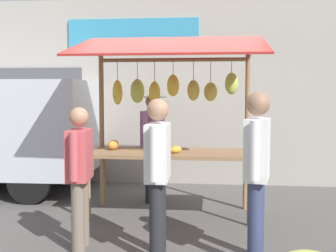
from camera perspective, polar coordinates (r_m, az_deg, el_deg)
The scene contains 7 objects.
ground_plane at distance 6.06m, azimuth 0.31°, elevation -11.65°, with size 40.00×40.00×0.00m, color #514F4C.
street_backdrop at distance 8.02m, azimuth 1.44°, elevation 4.54°, with size 9.00×0.30×3.40m.
market_stall at distance 5.89m, azimuth 0.28°, elevation 3.33°, with size 2.50×1.46×2.50m.
vendor_with_sunhat at distance 6.65m, azimuth -2.02°, elevation -1.59°, with size 0.43×0.69×1.66m.
shopper_in_grey_tee at distance 4.30m, azimuth 11.70°, elevation -4.97°, with size 0.31×0.70×1.68m.
shopper_with_shopping_bag at distance 4.69m, azimuth -11.60°, elevation -5.59°, with size 0.27×0.66×1.52m.
shopper_with_ponytail at distance 4.34m, azimuth -1.34°, elevation -5.42°, with size 0.23×0.69×1.62m.
Camera 1 is at (-0.59, 5.80, 1.67)m, focal length 46.06 mm.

